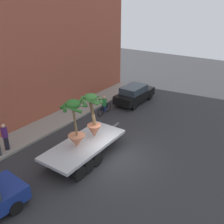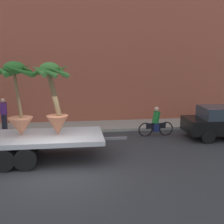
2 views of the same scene
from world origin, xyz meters
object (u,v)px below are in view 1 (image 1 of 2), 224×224
(flatbed_trailer, at_px, (82,148))
(pedestrian_near_gate, at_px, (5,136))
(potted_palm_middle, at_px, (93,115))
(potted_palm_rear, at_px, (75,125))
(cyclist, at_px, (104,106))
(parked_car, at_px, (134,94))

(flatbed_trailer, xyz_separation_m, pedestrian_near_gate, (-1.93, 4.30, 0.29))
(potted_palm_middle, distance_m, pedestrian_near_gate, 5.43)
(potted_palm_rear, bearing_deg, potted_palm_middle, -5.22)
(potted_palm_rear, distance_m, cyclist, 6.92)
(flatbed_trailer, bearing_deg, pedestrian_near_gate, 114.16)
(parked_car, relative_size, pedestrian_near_gate, 2.55)
(cyclist, distance_m, parked_car, 3.50)
(flatbed_trailer, bearing_deg, cyclist, 24.84)
(potted_palm_rear, xyz_separation_m, cyclist, (6.18, 2.63, -1.64))
(pedestrian_near_gate, bearing_deg, parked_car, -11.90)
(potted_palm_rear, height_order, cyclist, potted_palm_rear)
(flatbed_trailer, xyz_separation_m, parked_car, (9.30, 1.93, 0.07))
(flatbed_trailer, relative_size, potted_palm_middle, 2.25)
(parked_car, bearing_deg, pedestrian_near_gate, 168.10)
(cyclist, bearing_deg, pedestrian_near_gate, 168.64)
(potted_palm_middle, height_order, pedestrian_near_gate, potted_palm_middle)
(potted_palm_rear, bearing_deg, pedestrian_near_gate, 111.26)
(potted_palm_rear, height_order, potted_palm_middle, potted_palm_rear)
(potted_palm_middle, distance_m, cyclist, 5.83)
(flatbed_trailer, relative_size, pedestrian_near_gate, 3.67)
(parked_car, bearing_deg, potted_palm_rear, -169.15)
(flatbed_trailer, relative_size, parked_car, 1.44)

